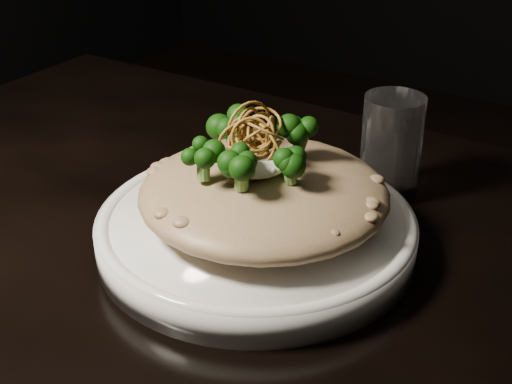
{
  "coord_description": "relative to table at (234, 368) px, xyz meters",
  "views": [
    {
      "loc": [
        0.27,
        -0.39,
        1.1
      ],
      "look_at": [
        -0.02,
        0.07,
        0.81
      ],
      "focal_mm": 50.0,
      "sensor_mm": 36.0,
      "label": 1
    }
  ],
  "objects": [
    {
      "name": "shallots",
      "position": [
        -0.02,
        0.08,
        0.19
      ],
      "size": [
        0.05,
        0.05,
        0.03
      ],
      "primitive_type": null,
      "color": "brown",
      "rests_on": "cheese"
    },
    {
      "name": "drinking_glass",
      "position": [
        0.04,
        0.22,
        0.14
      ],
      "size": [
        0.08,
        0.08,
        0.11
      ],
      "primitive_type": "cylinder",
      "rotation": [
        0.0,
        0.0,
        -0.42
      ],
      "color": "white",
      "rests_on": "table"
    },
    {
      "name": "table",
      "position": [
        0.0,
        0.0,
        0.0
      ],
      "size": [
        1.1,
        0.8,
        0.75
      ],
      "color": "black",
      "rests_on": "ground"
    },
    {
      "name": "cheese",
      "position": [
        -0.02,
        0.07,
        0.17
      ],
      "size": [
        0.06,
        0.06,
        0.02
      ],
      "primitive_type": "ellipsoid",
      "color": "silver",
      "rests_on": "risotto"
    },
    {
      "name": "plate",
      "position": [
        -0.02,
        0.07,
        0.1
      ],
      "size": [
        0.29,
        0.29,
        0.03
      ],
      "primitive_type": "cylinder",
      "color": "white",
      "rests_on": "table"
    },
    {
      "name": "risotto",
      "position": [
        -0.02,
        0.07,
        0.14
      ],
      "size": [
        0.22,
        0.22,
        0.05
      ],
      "primitive_type": "ellipsoid",
      "color": "brown",
      "rests_on": "plate"
    },
    {
      "name": "broccoli",
      "position": [
        -0.02,
        0.07,
        0.19
      ],
      "size": [
        0.14,
        0.14,
        0.05
      ],
      "primitive_type": null,
      "color": "black",
      "rests_on": "risotto"
    }
  ]
}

